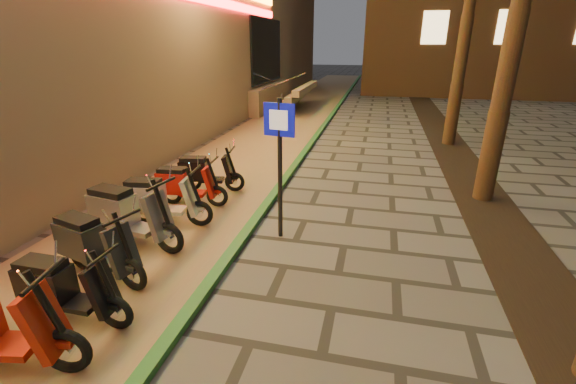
% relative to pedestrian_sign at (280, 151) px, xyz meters
% --- Properties ---
extents(parking_strip, '(3.40, 60.00, 0.01)m').
position_rel_pedestrian_sign_xyz_m(parking_strip, '(-2.30, 5.71, -1.55)').
color(parking_strip, '#8C7251').
rests_on(parking_strip, ground).
extents(green_curb, '(0.18, 60.00, 0.10)m').
position_rel_pedestrian_sign_xyz_m(green_curb, '(-0.60, 5.71, -1.51)').
color(green_curb, '#246229').
rests_on(green_curb, ground).
extents(planting_strip, '(1.20, 40.00, 0.02)m').
position_rel_pedestrian_sign_xyz_m(planting_strip, '(3.90, 0.71, -1.55)').
color(planting_strip, black).
rests_on(planting_strip, ground).
extents(pedestrian_sign, '(0.53, 0.12, 2.41)m').
position_rel_pedestrian_sign_xyz_m(pedestrian_sign, '(0.00, 0.00, 0.00)').
color(pedestrian_sign, black).
rests_on(pedestrian_sign, ground).
extents(scooter_6, '(1.48, 0.52, 1.05)m').
position_rel_pedestrian_sign_xyz_m(scooter_6, '(-2.02, -2.73, -1.10)').
color(scooter_6, black).
rests_on(scooter_6, ground).
extents(scooter_7, '(1.63, 0.81, 1.15)m').
position_rel_pedestrian_sign_xyz_m(scooter_7, '(-2.33, -1.81, -1.06)').
color(scooter_7, black).
rests_on(scooter_7, ground).
extents(scooter_8, '(1.79, 0.76, 1.26)m').
position_rel_pedestrian_sign_xyz_m(scooter_8, '(-2.43, -0.85, -1.01)').
color(scooter_8, black).
rests_on(scooter_8, ground).
extents(scooter_9, '(1.63, 0.64, 1.14)m').
position_rel_pedestrian_sign_xyz_m(scooter_9, '(-2.32, -0.05, -1.06)').
color(scooter_9, black).
rests_on(scooter_9, ground).
extents(scooter_10, '(1.49, 0.54, 1.05)m').
position_rel_pedestrian_sign_xyz_m(scooter_10, '(-2.31, 0.92, -1.10)').
color(scooter_10, black).
rests_on(scooter_10, ground).
extents(scooter_11, '(1.48, 0.62, 1.04)m').
position_rel_pedestrian_sign_xyz_m(scooter_11, '(-2.25, 1.79, -1.11)').
color(scooter_11, black).
rests_on(scooter_11, ground).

